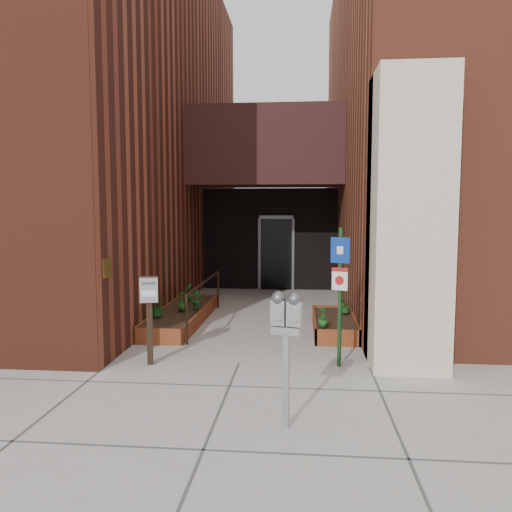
# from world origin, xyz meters

# --- Properties ---
(ground) EXTENTS (80.00, 80.00, 0.00)m
(ground) POSITION_xyz_m (0.00, 0.00, 0.00)
(ground) COLOR #9E9991
(ground) RESTS_ON ground
(architecture) EXTENTS (20.00, 14.60, 10.00)m
(architecture) POSITION_xyz_m (-0.18, 6.89, 4.98)
(architecture) COLOR maroon
(architecture) RESTS_ON ground
(planter_left) EXTENTS (0.90, 3.60, 0.30)m
(planter_left) POSITION_xyz_m (-1.55, 2.70, 0.13)
(planter_left) COLOR brown
(planter_left) RESTS_ON ground
(planter_right) EXTENTS (0.80, 2.20, 0.30)m
(planter_right) POSITION_xyz_m (1.60, 2.20, 0.13)
(planter_right) COLOR brown
(planter_right) RESTS_ON ground
(handrail) EXTENTS (0.04, 3.34, 0.90)m
(handrail) POSITION_xyz_m (-1.05, 2.65, 0.75)
(handrail) COLOR black
(handrail) RESTS_ON ground
(parking_meter) EXTENTS (0.35, 0.19, 1.51)m
(parking_meter) POSITION_xyz_m (0.80, -2.22, 1.17)
(parking_meter) COLOR #949396
(parking_meter) RESTS_ON ground
(sign_post) EXTENTS (0.28, 0.12, 2.12)m
(sign_post) POSITION_xyz_m (1.53, -0.01, 1.30)
(sign_post) COLOR #133415
(sign_post) RESTS_ON ground
(payment_dropbox) EXTENTS (0.31, 0.26, 1.36)m
(payment_dropbox) POSITION_xyz_m (-1.36, -0.16, 0.98)
(payment_dropbox) COLOR black
(payment_dropbox) RESTS_ON ground
(shrub_left_a) EXTENTS (0.50, 0.50, 0.39)m
(shrub_left_a) POSITION_xyz_m (-1.85, 1.91, 0.49)
(shrub_left_a) COLOR #164F17
(shrub_left_a) RESTS_ON planter_left
(shrub_left_b) EXTENTS (0.28, 0.28, 0.39)m
(shrub_left_b) POSITION_xyz_m (-1.25, 2.70, 0.49)
(shrub_left_b) COLOR #17511B
(shrub_left_b) RESTS_ON planter_left
(shrub_left_c) EXTENTS (0.31, 0.31, 0.39)m
(shrub_left_c) POSITION_xyz_m (-1.50, 2.51, 0.50)
(shrub_left_c) COLOR #224F16
(shrub_left_c) RESTS_ON planter_left
(shrub_left_d) EXTENTS (0.30, 0.30, 0.40)m
(shrub_left_d) POSITION_xyz_m (-1.60, 3.51, 0.50)
(shrub_left_d) COLOR #175219
(shrub_left_d) RESTS_ON planter_left
(shrub_right_a) EXTENTS (0.18, 0.18, 0.32)m
(shrub_right_a) POSITION_xyz_m (1.35, 1.30, 0.46)
(shrub_right_a) COLOR #1A5B1C
(shrub_right_a) RESTS_ON planter_right
(shrub_right_b) EXTENTS (0.20, 0.20, 0.29)m
(shrub_right_b) POSITION_xyz_m (1.35, 1.68, 0.45)
(shrub_right_b) COLOR #275618
(shrub_right_b) RESTS_ON planter_right
(shrub_right_c) EXTENTS (0.30, 0.30, 0.32)m
(shrub_right_c) POSITION_xyz_m (1.85, 2.54, 0.46)
(shrub_right_c) COLOR #1E5618
(shrub_right_c) RESTS_ON planter_right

